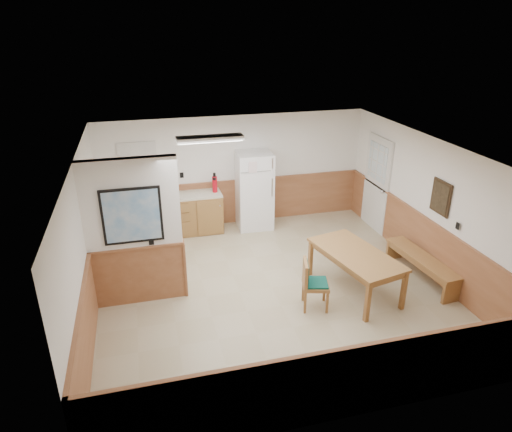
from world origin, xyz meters
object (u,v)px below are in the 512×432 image
object	(u,v)px
dining_bench	(422,262)
dining_chair	(311,281)
dining_table	(356,258)
soap_bottle	(138,194)
refrigerator	(254,191)
fire_extinguisher	(215,184)

from	to	relation	value
dining_bench	dining_chair	bearing A→B (deg)	-176.42
dining_table	soap_bottle	distance (m)	4.72
refrigerator	dining_table	world-z (taller)	refrigerator
dining_table	dining_chair	distance (m)	0.96
refrigerator	dining_chair	world-z (taller)	refrigerator
fire_extinguisher	dining_table	bearing A→B (deg)	-69.15
dining_bench	dining_chair	distance (m)	2.32
refrigerator	soap_bottle	xyz separation A→B (m)	(-2.52, 0.05, 0.13)
dining_chair	dining_table	bearing A→B (deg)	31.10
dining_bench	dining_table	bearing A→B (deg)	178.09
refrigerator	dining_bench	world-z (taller)	refrigerator
refrigerator	dining_bench	xyz separation A→B (m)	(2.38, -3.01, -0.52)
refrigerator	dining_chair	bearing A→B (deg)	-86.43
dining_table	soap_bottle	world-z (taller)	soap_bottle
refrigerator	dining_bench	size ratio (longest dim) A/B	1.00
dining_bench	soap_bottle	bearing A→B (deg)	143.33
fire_extinguisher	refrigerator	bearing A→B (deg)	-13.71
dining_table	refrigerator	bearing A→B (deg)	95.50
refrigerator	fire_extinguisher	size ratio (longest dim) A/B	3.98
refrigerator	soap_bottle	world-z (taller)	refrigerator
dining_bench	soap_bottle	world-z (taller)	soap_bottle
dining_table	fire_extinguisher	world-z (taller)	fire_extinguisher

